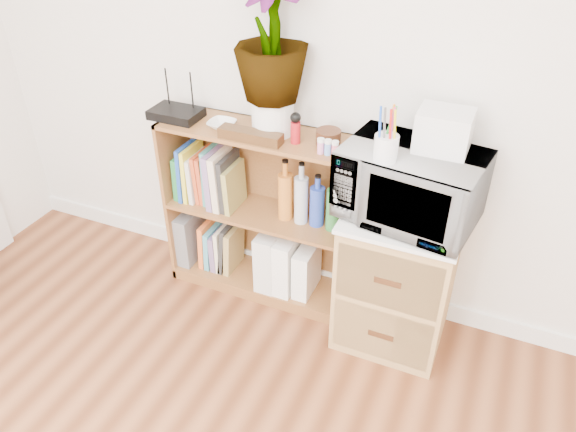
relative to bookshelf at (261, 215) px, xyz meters
The scene contains 21 objects.
skirting_board 0.57m from the bookshelf, 21.80° to the left, with size 4.00×0.02×0.10m, color white.
bookshelf is the anchor object (origin of this frame).
wicker_unit 0.76m from the bookshelf, ahead, with size 0.50×0.45×0.70m, color #9E7542.
microwave 0.86m from the bookshelf, ahead, with size 0.58×0.39×0.32m, color silver.
pen_cup 0.92m from the bookshelf, 17.05° to the right, with size 0.10×0.10×0.11m, color white.
small_appliance 1.06m from the bookshelf, ahead, with size 0.21×0.18×0.17m, color silver.
router 0.66m from the bookshelf, behind, with size 0.25×0.17×0.04m, color black.
white_bowl 0.52m from the bookshelf, behind, with size 0.13×0.13×0.03m, color white.
plant_pot 0.56m from the bookshelf, 16.38° to the left, with size 0.20×0.20×0.17m, color white.
potted_plant 0.94m from the bookshelf, 16.38° to the left, with size 0.33×0.33×0.59m, color #2D7230.
trinket_box 0.51m from the bookshelf, 83.86° to the right, with size 0.30×0.08×0.05m, color #341D0E.
kokeshi_doll 0.57m from the bookshelf, 10.95° to the right, with size 0.04×0.04×0.10m, color #A5141B.
wooden_bowl 0.61m from the bookshelf, ahead, with size 0.11×0.11×0.07m, color #3D1D10.
paint_jars 0.64m from the bookshelf, 13.32° to the right, with size 0.10×0.04×0.05m, color #D27489.
file_box 0.51m from the bookshelf, behind, with size 0.09×0.24×0.31m, color slate.
magazine_holder_left 0.25m from the bookshelf, ahead, with size 0.11×0.27×0.33m, color silver.
magazine_holder_mid 0.29m from the bookshelf, ahead, with size 0.10×0.26×0.32m, color white.
magazine_holder_right 0.38m from the bookshelf, ahead, with size 0.09×0.22×0.27m, color white.
cookbooks 0.33m from the bookshelf, behind, with size 0.34×0.20×0.31m.
liquor_bottles 0.37m from the bookshelf, ahead, with size 0.47×0.07×0.32m.
lower_books 0.37m from the bookshelf, behind, with size 0.21×0.19×0.30m.
Camera 1 is at (0.74, -0.05, 2.10)m, focal length 35.00 mm.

